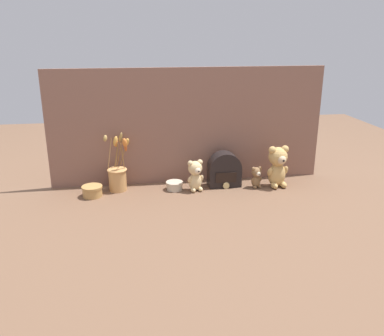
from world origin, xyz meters
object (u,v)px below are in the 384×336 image
teddy_bear_medium (195,175)px  flower_vase (118,175)px  decorative_tin_short (92,191)px  teddy_bear_small (256,177)px  decorative_tin_tall (175,186)px  vintage_radio (224,171)px  teddy_bear_large (278,166)px

teddy_bear_medium → flower_vase: bearing=170.3°
decorative_tin_short → teddy_bear_small: bearing=-0.1°
teddy_bear_medium → decorative_tin_tall: teddy_bear_medium is taller
teddy_bear_small → vintage_radio: 0.19m
decorative_tin_tall → teddy_bear_large: bearing=-3.8°
teddy_bear_medium → vintage_radio: vintage_radio is taller
vintage_radio → decorative_tin_short: size_ratio=1.81×
flower_vase → decorative_tin_tall: (0.32, -0.04, -0.07)m
teddy_bear_large → decorative_tin_tall: bearing=176.2°
flower_vase → decorative_tin_tall: bearing=-7.6°
teddy_bear_medium → decorative_tin_short: 0.58m
vintage_radio → teddy_bear_small: bearing=-18.2°
teddy_bear_large → decorative_tin_short: teddy_bear_large is taller
teddy_bear_large → decorative_tin_tall: size_ratio=2.53×
teddy_bear_large → vintage_radio: size_ratio=1.21×
teddy_bear_large → vintage_radio: 0.31m
teddy_bear_medium → decorative_tin_tall: size_ratio=1.86×
teddy_bear_small → decorative_tin_tall: 0.48m
decorative_tin_tall → vintage_radio: bearing=4.2°
flower_vase → decorative_tin_tall: 0.33m
teddy_bear_medium → decorative_tin_tall: bearing=164.9°
flower_vase → vintage_radio: size_ratio=1.61×
decorative_tin_tall → decorative_tin_short: bearing=-175.7°
teddy_bear_small → flower_vase: flower_vase is taller
teddy_bear_medium → flower_vase: flower_vase is taller
flower_vase → decorative_tin_short: size_ratio=2.91×
teddy_bear_medium → decorative_tin_short: size_ratio=1.61×
vintage_radio → decorative_tin_short: (-0.76, -0.06, -0.06)m
teddy_bear_small → decorative_tin_short: (-0.94, 0.00, -0.04)m
teddy_bear_medium → decorative_tin_short: (-0.58, -0.00, -0.06)m
teddy_bear_medium → teddy_bear_small: bearing=-0.9°
teddy_bear_medium → decorative_tin_short: bearing=-179.7°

